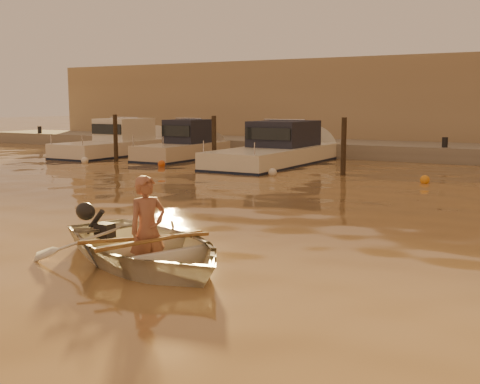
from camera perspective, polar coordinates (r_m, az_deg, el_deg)
The scene contains 18 objects.
ground_plane at distance 9.58m, azimuth -18.71°, elevation -7.10°, with size 160.00×160.00×0.00m, color olive.
dinghy at distance 9.52m, azimuth -9.00°, elevation -5.17°, with size 2.70×3.78×0.78m, color silver.
person at distance 9.37m, azimuth -8.74°, elevation -3.63°, with size 0.62×0.41×1.70m, color #955C4A.
outboard_motor at distance 10.83m, azimuth -12.78°, elevation -3.56°, with size 0.90×0.40×0.70m, color black, non-canonical shape.
oar_port at distance 9.27m, azimuth -8.28°, elevation -4.57°, with size 0.06×0.06×2.10m, color brown.
oar_starboard at distance 9.44m, azimuth -8.87°, elevation -4.35°, with size 0.06×0.06×2.10m, color brown.
moored_boat_0 at distance 29.46m, azimuth -11.71°, elevation 4.64°, with size 2.33×7.38×1.75m, color silver, non-canonical shape.
moored_boat_1 at distance 27.06m, azimuth -5.49°, elevation 4.45°, with size 1.95×5.91×1.75m, color beige, non-canonical shape.
moored_boat_2 at distance 24.69m, azimuth 3.40°, elevation 4.09°, with size 2.63×8.68×1.75m, color white, non-canonical shape.
piling_0 at distance 26.51m, azimuth -11.71°, elevation 4.83°, with size 0.18×0.18×2.20m, color #2D2319.
piling_1 at distance 23.52m, azimuth -2.48°, elevation 4.56°, with size 0.18×0.18×2.20m, color #2D2319.
piling_2 at distance 21.20m, azimuth 9.79°, elevation 4.01°, with size 0.18×0.18×2.20m, color #2D2319.
fender_a at distance 26.13m, azimuth -14.51°, elevation 2.92°, with size 0.30×0.30×0.30m, color white.
fender_b at distance 24.00m, azimuth -7.45°, elevation 2.65°, with size 0.30×0.30×0.30m, color #D15818.
fender_c at distance 20.91m, azimuth 3.10°, elevation 1.86°, with size 0.30×0.30×0.30m, color silver.
fender_d at distance 19.72m, azimuth 17.13°, elevation 1.10°, with size 0.30×0.30×0.30m, color orange.
quay at distance 28.55m, azimuth 15.41°, elevation 3.44°, with size 52.00×4.00×1.00m, color gray.
waterfront_building at distance 33.81m, azimuth 17.89°, elevation 7.89°, with size 46.00×7.00×4.80m, color #9E8466.
Camera 1 is at (6.96, -6.09, 2.49)m, focal length 45.00 mm.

